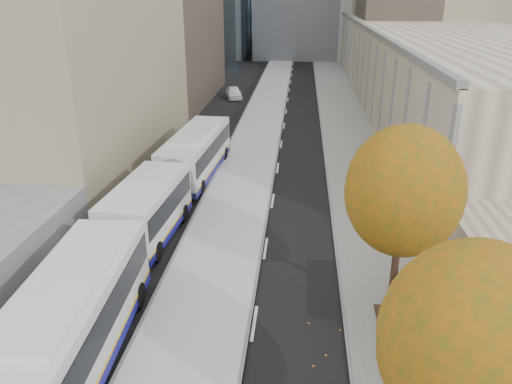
# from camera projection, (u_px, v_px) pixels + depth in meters

# --- Properties ---
(bus_platform) EXTENTS (4.25, 150.00, 0.15)m
(bus_platform) POSITION_uv_depth(u_px,v_px,m) (253.00, 146.00, 40.53)
(bus_platform) COLOR silver
(bus_platform) RESTS_ON ground
(sidewalk) EXTENTS (4.75, 150.00, 0.08)m
(sidewalk) POSITION_uv_depth(u_px,v_px,m) (353.00, 149.00, 39.88)
(sidewalk) COLOR gray
(sidewalk) RESTS_ON ground
(building_tan) EXTENTS (18.00, 92.00, 8.00)m
(building_tan) POSITION_uv_depth(u_px,v_px,m) (424.00, 55.00, 64.18)
(building_tan) COLOR gray
(building_tan) RESTS_ON ground
(bus_shelter) EXTENTS (1.90, 4.40, 2.53)m
(bus_shelter) POSITION_uv_depth(u_px,v_px,m) (468.00, 301.00, 16.76)
(bus_shelter) COLOR #383A3F
(bus_shelter) RESTS_ON sidewalk
(tree_b) EXTENTS (4.00, 4.00, 6.97)m
(tree_b) POSITION_uv_depth(u_px,v_px,m) (473.00, 345.00, 10.36)
(tree_b) COLOR black
(tree_b) RESTS_ON sidewalk
(tree_c) EXTENTS (4.20, 4.20, 7.28)m
(tree_c) POSITION_uv_depth(u_px,v_px,m) (404.00, 192.00, 17.66)
(tree_c) COLOR black
(tree_c) RESTS_ON sidewalk
(bus_far) EXTENTS (3.69, 18.00, 2.98)m
(bus_far) POSITION_uv_depth(u_px,v_px,m) (179.00, 173.00, 30.09)
(bus_far) COLOR silver
(bus_far) RESTS_ON ground
(distant_car) EXTENTS (2.52, 4.32, 1.38)m
(distant_car) POSITION_uv_depth(u_px,v_px,m) (234.00, 93.00, 58.33)
(distant_car) COLOR white
(distant_car) RESTS_ON ground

